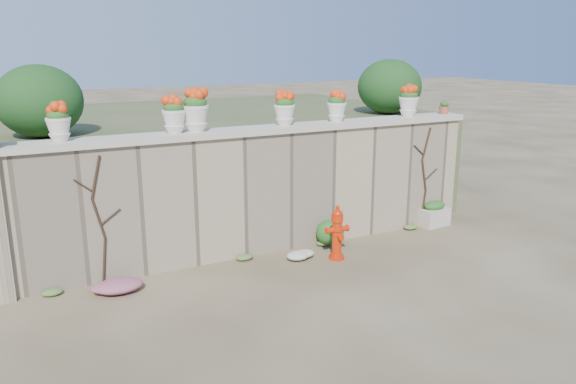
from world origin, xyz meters
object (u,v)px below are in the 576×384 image
fire_hydrant (337,232)px  urn_pot_0 (58,122)px  planter_box (434,214)px  terracotta_pot (444,108)px

fire_hydrant → urn_pot_0: urn_pot_0 is taller
planter_box → terracotta_pot: bearing=35.4°
urn_pot_0 → terracotta_pot: bearing=-0.0°
urn_pot_0 → terracotta_pot: 6.87m
urn_pot_0 → terracotta_pot: urn_pot_0 is taller
urn_pot_0 → planter_box: bearing=-2.6°
fire_hydrant → urn_pot_0: (-3.92, 0.93, 1.90)m
urn_pot_0 → terracotta_pot: size_ratio=2.19×
planter_box → urn_pot_0: 6.87m
urn_pot_0 → terracotta_pot: (6.86, -0.00, -0.15)m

